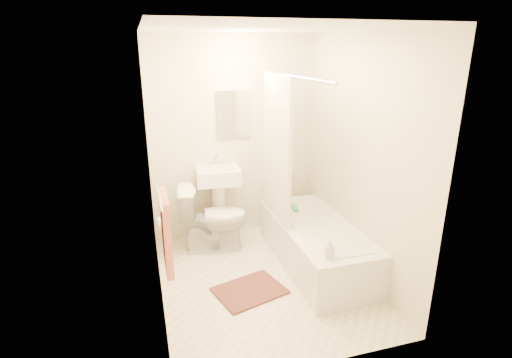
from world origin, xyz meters
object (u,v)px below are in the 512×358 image
object	(u,v)px
bathtub	(315,244)
bath_mat	(250,290)
sink	(219,200)
soap_bottle	(329,249)
toilet	(213,218)

from	to	relation	value
bathtub	bath_mat	world-z (taller)	bathtub
sink	soap_bottle	distance (m)	1.72
bathtub	sink	bearing A→B (deg)	133.53
sink	bathtub	size ratio (longest dim) A/B	0.59
bathtub	bath_mat	xyz separation A→B (m)	(-0.82, -0.31, -0.22)
toilet	sink	bearing A→B (deg)	-17.46
toilet	soap_bottle	xyz separation A→B (m)	(0.80, -1.32, 0.18)
toilet	soap_bottle	size ratio (longest dim) A/B	4.35
bathtub	soap_bottle	distance (m)	0.77
toilet	bathtub	xyz separation A→B (m)	(0.99, -0.65, -0.15)
toilet	bath_mat	xyz separation A→B (m)	(0.17, -0.96, -0.37)
bath_mat	soap_bottle	bearing A→B (deg)	-29.74
toilet	soap_bottle	distance (m)	1.56
toilet	sink	size ratio (longest dim) A/B	0.79
toilet	soap_bottle	world-z (taller)	toilet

